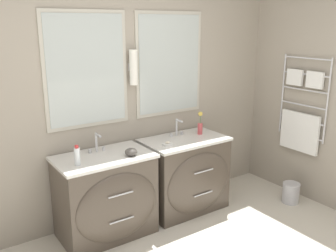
# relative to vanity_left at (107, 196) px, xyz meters

# --- Properties ---
(wall_back) EXTENTS (5.59, 0.16, 2.60)m
(wall_back) POSITION_rel_vanity_left_xyz_m (0.30, 0.36, 0.90)
(wall_back) COLOR #9E9384
(wall_back) RESTS_ON ground_plane
(wall_right) EXTENTS (0.13, 3.60, 2.60)m
(wall_right) POSITION_rel_vanity_left_xyz_m (2.32, -0.62, 0.88)
(wall_right) COLOR #9E9384
(wall_right) RESTS_ON ground_plane
(vanity_left) EXTENTS (0.90, 0.61, 0.81)m
(vanity_left) POSITION_rel_vanity_left_xyz_m (0.00, 0.00, 0.00)
(vanity_left) COLOR #4C4238
(vanity_left) RESTS_ON ground_plane
(vanity_right) EXTENTS (0.90, 0.61, 0.81)m
(vanity_right) POSITION_rel_vanity_left_xyz_m (0.94, 0.00, 0.00)
(vanity_right) COLOR #4C4238
(vanity_right) RESTS_ON ground_plane
(faucet_left) EXTENTS (0.17, 0.12, 0.19)m
(faucet_left) POSITION_rel_vanity_left_xyz_m (0.00, 0.17, 0.49)
(faucet_left) COLOR silver
(faucet_left) RESTS_ON vanity_left
(faucet_right) EXTENTS (0.17, 0.12, 0.19)m
(faucet_right) POSITION_rel_vanity_left_xyz_m (0.94, 0.17, 0.49)
(faucet_right) COLOR silver
(faucet_right) RESTS_ON vanity_right
(toiletry_bottle) EXTENTS (0.05, 0.05, 0.18)m
(toiletry_bottle) POSITION_rel_vanity_left_xyz_m (-0.28, -0.06, 0.48)
(toiletry_bottle) COLOR silver
(toiletry_bottle) RESTS_ON vanity_left
(amenity_bowl) EXTENTS (0.12, 0.12, 0.07)m
(amenity_bowl) POSITION_rel_vanity_left_xyz_m (0.22, -0.10, 0.43)
(amenity_bowl) COLOR #4C4742
(amenity_bowl) RESTS_ON vanity_left
(flower_vase) EXTENTS (0.05, 0.05, 0.26)m
(flower_vase) POSITION_rel_vanity_left_xyz_m (1.19, 0.08, 0.50)
(flower_vase) COLOR #CC4C51
(flower_vase) RESTS_ON vanity_right
(soap_dish) EXTENTS (0.09, 0.06, 0.04)m
(soap_dish) POSITION_rel_vanity_left_xyz_m (0.66, -0.06, 0.41)
(soap_dish) COLOR white
(soap_dish) RESTS_ON vanity_right
(waste_bin) EXTENTS (0.20, 0.20, 0.23)m
(waste_bin) POSITION_rel_vanity_left_xyz_m (2.03, -0.56, -0.29)
(waste_bin) COLOR #B7B7BC
(waste_bin) RESTS_ON ground_plane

